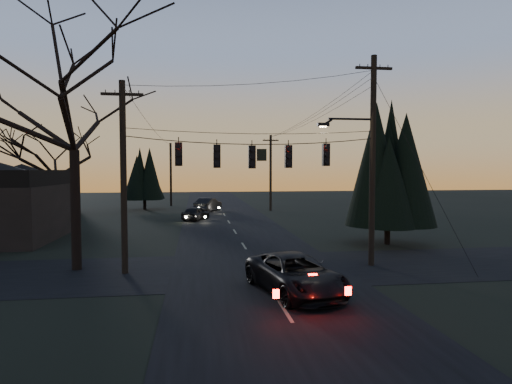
{
  "coord_description": "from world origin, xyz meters",
  "views": [
    {
      "loc": [
        -2.85,
        -9.42,
        4.62
      ],
      "look_at": [
        -0.14,
        9.79,
        3.6
      ],
      "focal_mm": 30.0,
      "sensor_mm": 36.0,
      "label": 1
    }
  ],
  "objects": [
    {
      "name": "sedan_oncoming_b",
      "position": [
        -1.5,
        38.02,
        0.74
      ],
      "size": [
        3.3,
        4.72,
        1.48
      ],
      "primitive_type": "imported",
      "rotation": [
        0.0,
        0.0,
        2.71
      ],
      "color": "black",
      "rests_on": "ground"
    },
    {
      "name": "utility_pole_far_l",
      "position": [
        -6.0,
        46.0,
        0.0
      ],
      "size": [
        0.3,
        0.3,
        8.0
      ],
      "primitive_type": null,
      "color": "black",
      "rests_on": "ground"
    },
    {
      "name": "bare_tree_dist",
      "position": [
        -14.32,
        27.97,
        5.58
      ],
      "size": [
        7.35,
        7.35,
        7.99
      ],
      "color": "black",
      "rests_on": "ground"
    },
    {
      "name": "ground_plane",
      "position": [
        0.0,
        0.0,
        0.0
      ],
      "size": [
        160.0,
        160.0,
        0.0
      ],
      "primitive_type": "plane",
      "color": "black"
    },
    {
      "name": "main_road",
      "position": [
        0.0,
        20.0,
        0.01
      ],
      "size": [
        8.0,
        120.0,
        0.02
      ],
      "primitive_type": "cube",
      "color": "black",
      "rests_on": "ground"
    },
    {
      "name": "span_signal_assembly",
      "position": [
        -0.24,
        10.0,
        5.26
      ],
      "size": [
        11.5,
        0.44,
        1.57
      ],
      "color": "black",
      "rests_on": "ground"
    },
    {
      "name": "cross_road",
      "position": [
        0.0,
        10.0,
        0.01
      ],
      "size": [
        60.0,
        7.0,
        0.02
      ],
      "primitive_type": "cube",
      "color": "black",
      "rests_on": "ground"
    },
    {
      "name": "utility_pole_left",
      "position": [
        -6.0,
        10.0,
        0.0
      ],
      "size": [
        1.8,
        0.3,
        8.5
      ],
      "primitive_type": null,
      "color": "black",
      "rests_on": "ground"
    },
    {
      "name": "evergreen_dist",
      "position": [
        -8.75,
        41.3,
        3.8
      ],
      "size": [
        3.54,
        3.54,
        6.41
      ],
      "color": "black",
      "rests_on": "ground"
    },
    {
      "name": "utility_pole_far_r",
      "position": [
        5.5,
        38.0,
        0.0
      ],
      "size": [
        1.8,
        0.3,
        8.5
      ],
      "primitive_type": null,
      "color": "black",
      "rests_on": "ground"
    },
    {
      "name": "evergreen_right",
      "position": [
        8.87,
        15.45,
        4.51
      ],
      "size": [
        4.21,
        4.21,
        7.83
      ],
      "color": "black",
      "rests_on": "ground"
    },
    {
      "name": "house_left_far",
      "position": [
        -20.0,
        36.0,
        2.6
      ],
      "size": [
        9.0,
        7.0,
        5.2
      ],
      "color": "black",
      "rests_on": "ground"
    },
    {
      "name": "suv_near",
      "position": [
        0.8,
        5.94,
        0.71
      ],
      "size": [
        3.51,
        5.54,
        1.43
      ],
      "primitive_type": "imported",
      "rotation": [
        0.0,
        0.0,
        0.24
      ],
      "color": "black",
      "rests_on": "ground"
    },
    {
      "name": "utility_pole_right",
      "position": [
        5.5,
        10.0,
        0.0
      ],
      "size": [
        5.0,
        0.3,
        10.0
      ],
      "primitive_type": null,
      "color": "black",
      "rests_on": "ground"
    },
    {
      "name": "sedan_oncoming_a",
      "position": [
        -2.88,
        29.78,
        0.63
      ],
      "size": [
        2.87,
        3.97,
        1.26
      ],
      "primitive_type": "imported",
      "rotation": [
        0.0,
        0.0,
        2.72
      ],
      "color": "black",
      "rests_on": "ground"
    },
    {
      "name": "bare_tree_left",
      "position": [
        -8.32,
        11.06,
        7.71
      ],
      "size": [
        9.76,
        9.76,
        11.02
      ],
      "color": "black",
      "rests_on": "ground"
    }
  ]
}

